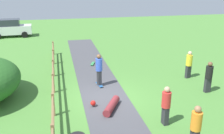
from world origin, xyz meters
TOP-DOWN VIEW (x-y plane):
  - ground_plane at (0.00, 0.00)m, footprint 60.00×60.00m
  - asphalt_path at (0.00, 0.00)m, footprint 2.40×28.00m
  - wooden_fence at (-2.60, 0.00)m, footprint 0.12×18.12m
  - skater_riding at (-0.02, 1.62)m, footprint 0.43×0.82m
  - skater_fallen at (0.01, -1.26)m, footprint 1.50×1.60m
  - skateboard_loose at (0.17, 5.61)m, footprint 0.44×0.82m
  - bystander_red at (2.01, -3.03)m, footprint 0.40×0.40m
  - bystander_orange at (2.32, -4.84)m, footprint 0.39×0.39m
  - bystander_yellow at (5.66, 1.72)m, footprint 0.47×0.47m
  - bystander_black at (5.61, -0.49)m, footprint 0.39×0.39m
  - parked_car_white at (-7.08, 17.24)m, footprint 4.29×2.18m

SIDE VIEW (x-z plane):
  - ground_plane at x=0.00m, z-range 0.00..0.00m
  - asphalt_path at x=0.00m, z-range 0.00..0.02m
  - skateboard_loose at x=0.17m, z-range 0.05..0.13m
  - skater_fallen at x=0.01m, z-range 0.02..0.38m
  - wooden_fence at x=-2.60m, z-range 0.12..1.22m
  - bystander_red at x=2.01m, z-range 0.09..1.82m
  - bystander_yellow at x=5.66m, z-range 0.09..1.82m
  - parked_car_white at x=-7.08m, z-range 0.00..1.92m
  - bystander_black at x=5.61m, z-range 0.09..1.83m
  - bystander_orange at x=2.32m, z-range 0.09..1.84m
  - skater_riding at x=-0.02m, z-range 0.14..2.04m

